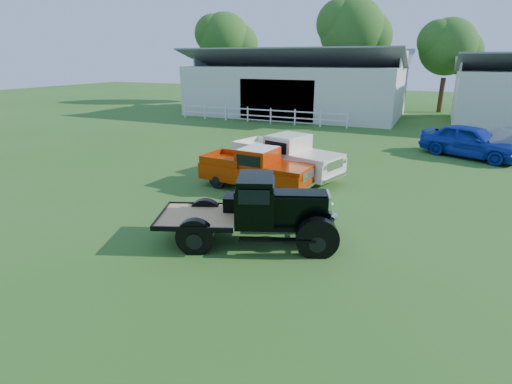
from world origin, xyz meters
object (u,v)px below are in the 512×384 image
at_px(misc_car_blue, 471,141).
at_px(white_pickup, 286,157).
at_px(vintage_flatbed, 252,210).
at_px(red_pickup, 256,168).

bearing_deg(misc_car_blue, white_pickup, 161.14).
relative_size(vintage_flatbed, red_pickup, 1.07).
bearing_deg(vintage_flatbed, white_pickup, 81.15).
bearing_deg(white_pickup, red_pickup, -88.60).
height_order(vintage_flatbed, red_pickup, vintage_flatbed).
relative_size(vintage_flatbed, white_pickup, 0.97).
bearing_deg(red_pickup, white_pickup, 80.29).
distance_m(vintage_flatbed, misc_car_blue, 15.06).
bearing_deg(misc_car_blue, red_pickup, 165.78).
bearing_deg(white_pickup, vintage_flatbed, -61.27).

